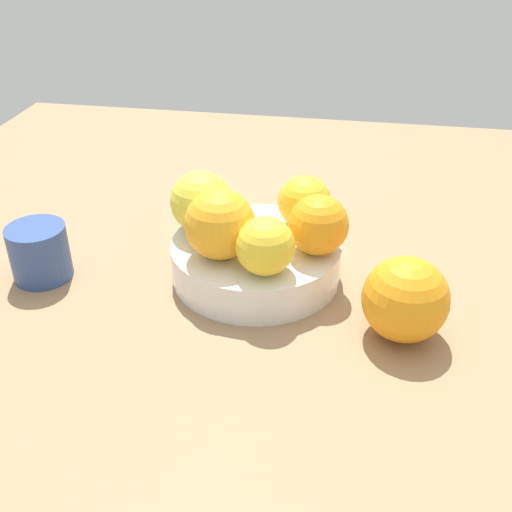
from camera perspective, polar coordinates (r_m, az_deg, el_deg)
The scene contains 9 objects.
ground_plane at distance 70.73cm, azimuth 0.00°, elevation -2.48°, with size 110.00×110.00×2.00cm, color #997551.
fruit_bowl at distance 69.06cm, azimuth 0.00°, elevation -0.39°, with size 19.02×19.02×4.34cm.
orange_in_bowl_0 at distance 70.03cm, azimuth 4.53°, elevation 5.01°, with size 6.13×6.13×6.13cm, color yellow.
orange_in_bowl_1 at distance 69.21cm, azimuth -5.13°, elevation 5.05°, with size 7.00×7.00×7.00cm, color yellow.
orange_in_bowl_2 at distance 63.87cm, azimuth -3.38°, elevation 2.98°, with size 7.52×7.52×7.52cm, color #F9A823.
orange_in_bowl_3 at distance 65.01cm, azimuth 5.82°, elevation 2.90°, with size 6.51×6.51×6.51cm, color orange.
orange_in_bowl_4 at distance 61.33cm, azimuth 0.86°, elevation 0.93°, with size 6.06×6.06×6.06cm, color yellow.
orange_loose_0 at distance 60.78cm, azimuth 13.74°, elevation -3.94°, with size 8.47×8.47×8.47cm, color orange.
ceramic_cup at distance 72.55cm, azimuth -19.52°, elevation 0.32°, with size 6.56×6.56×6.30cm, color #334C8C.
Camera 1 is at (57.63, 10.14, 38.73)cm, focal length 42.94 mm.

